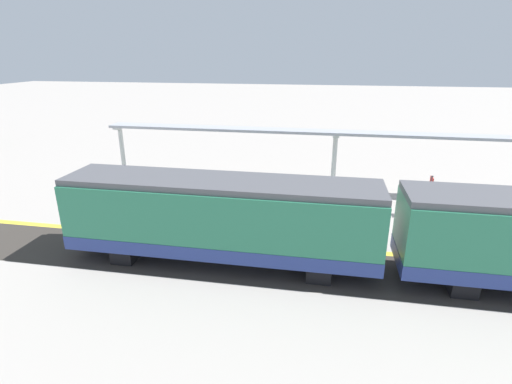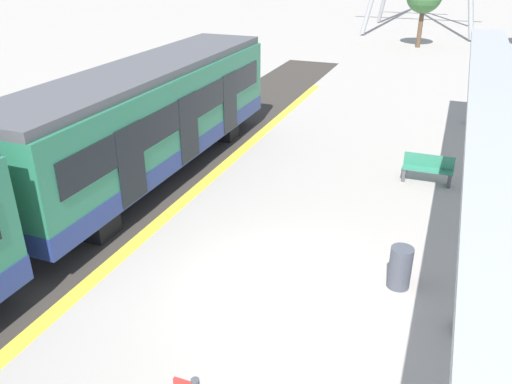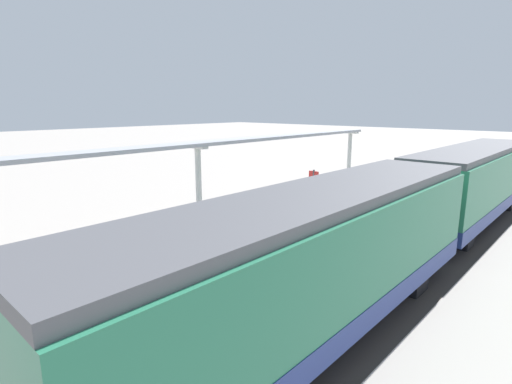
% 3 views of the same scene
% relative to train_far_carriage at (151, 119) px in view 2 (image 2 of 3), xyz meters
% --- Properties ---
extents(ground_plane, '(176.00, 176.00, 0.00)m').
position_rel_train_far_carriage_xyz_m(ground_plane, '(5.74, -4.45, -1.83)').
color(ground_plane, '#A9A199').
extents(tactile_edge_strip, '(0.38, 35.23, 0.01)m').
position_rel_train_far_carriage_xyz_m(tactile_edge_strip, '(1.79, -4.45, -1.82)').
color(tactile_edge_strip, yellow).
rests_on(tactile_edge_strip, ground).
extents(trackbed, '(3.20, 47.23, 0.01)m').
position_rel_train_far_carriage_xyz_m(trackbed, '(-0.01, -4.45, -1.83)').
color(trackbed, '#38332D').
rests_on(trackbed, ground).
extents(train_far_carriage, '(2.65, 12.20, 3.48)m').
position_rel_train_far_carriage_xyz_m(train_far_carriage, '(0.00, 0.00, 0.00)').
color(train_far_carriage, '#297756').
rests_on(train_far_carriage, ground).
extents(canopy_pillar_second, '(1.10, 0.44, 3.53)m').
position_rel_train_far_carriage_xyz_m(canopy_pillar_second, '(9.44, -4.43, -0.04)').
color(canopy_pillar_second, slate).
rests_on(canopy_pillar_second, ground).
extents(canopy_pillar_third, '(1.10, 0.44, 3.53)m').
position_rel_train_far_carriage_xyz_m(canopy_pillar_third, '(9.44, 9.25, -0.04)').
color(canopy_pillar_third, slate).
rests_on(canopy_pillar_third, ground).
extents(canopy_beam, '(1.20, 28.41, 0.16)m').
position_rel_train_far_carriage_xyz_m(canopy_beam, '(9.44, -4.55, 1.78)').
color(canopy_beam, '#A8AAB2').
rests_on(canopy_beam, canopy_pillar_nearest).
extents(bench_near_end, '(1.50, 0.45, 0.86)m').
position_rel_train_far_carriage_xyz_m(bench_near_end, '(8.17, 2.48, -1.39)').
color(bench_near_end, '#317F62').
rests_on(bench_near_end, ground).
extents(trash_bin, '(0.48, 0.48, 0.95)m').
position_rel_train_far_carriage_xyz_m(trash_bin, '(8.06, -3.39, -1.35)').
color(trash_bin, '#454953').
rests_on(trash_bin, ground).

